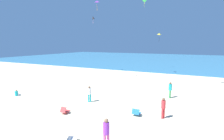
# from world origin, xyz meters

# --- Properties ---
(ground_plane) EXTENTS (120.00, 120.00, 0.00)m
(ground_plane) POSITION_xyz_m (0.00, 10.00, 0.00)
(ground_plane) COLOR beige
(ocean_water) EXTENTS (120.00, 60.00, 0.05)m
(ocean_water) POSITION_xyz_m (0.00, 57.80, 0.03)
(ocean_water) COLOR teal
(ocean_water) RESTS_ON ground_plane
(beach_chair_mid_beach) EXTENTS (0.60, 0.61, 0.57)m
(beach_chair_mid_beach) POSITION_xyz_m (2.78, 7.12, 0.26)
(beach_chair_mid_beach) COLOR #2370B2
(beach_chair_mid_beach) RESTS_ON ground_plane
(beach_chair_far_left) EXTENTS (0.51, 0.71, 0.56)m
(beach_chair_far_left) POSITION_xyz_m (-2.31, 5.04, 0.25)
(beach_chair_far_left) COLOR #D13D3D
(beach_chair_far_left) RESTS_ON ground_plane
(beach_chair_far_right) EXTENTS (0.87, 0.82, 0.62)m
(beach_chair_far_right) POSITION_xyz_m (0.78, 1.87, 0.29)
(beach_chair_far_right) COLOR white
(beach_chair_far_right) RESTS_ON ground_plane
(person_0) EXTENTS (0.42, 0.42, 1.49)m
(person_0) POSITION_xyz_m (-2.19, 8.31, 0.86)
(person_0) COLOR #19ADB2
(person_0) RESTS_ON ground_plane
(person_2) EXTENTS (0.44, 0.60, 0.68)m
(person_2) POSITION_xyz_m (-10.06, 6.62, 0.25)
(person_2) COLOR #19ADB2
(person_2) RESTS_ON ground_plane
(person_3) EXTENTS (0.33, 0.33, 1.61)m
(person_3) POSITION_xyz_m (4.23, 12.98, 0.93)
(person_3) COLOR green
(person_3) RESTS_ON ground_plane
(person_4) EXTENTS (0.43, 0.43, 1.64)m
(person_4) POSITION_xyz_m (2.89, 2.24, 0.95)
(person_4) COLOR #D8599E
(person_4) RESTS_ON ground_plane
(person_5) EXTENTS (0.41, 0.41, 1.54)m
(person_5) POSITION_xyz_m (4.67, 7.55, 0.89)
(person_5) COLOR red
(person_5) RESTS_ON ground_plane
(kite_black) EXTENTS (0.67, 0.58, 1.50)m
(kite_black) POSITION_xyz_m (-11.43, 23.59, 9.95)
(kite_black) COLOR black
(kite_yellow) EXTENTS (0.84, 0.94, 1.54)m
(kite_yellow) POSITION_xyz_m (-0.16, 26.76, 6.93)
(kite_yellow) COLOR yellow
(kite_purple) EXTENTS (0.56, 0.41, 1.34)m
(kite_purple) POSITION_xyz_m (-6.83, 17.44, 11.11)
(kite_purple) COLOR purple
(kite_green) EXTENTS (0.88, 0.15, 1.81)m
(kite_green) POSITION_xyz_m (-4.18, 30.83, 13.58)
(kite_green) COLOR green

